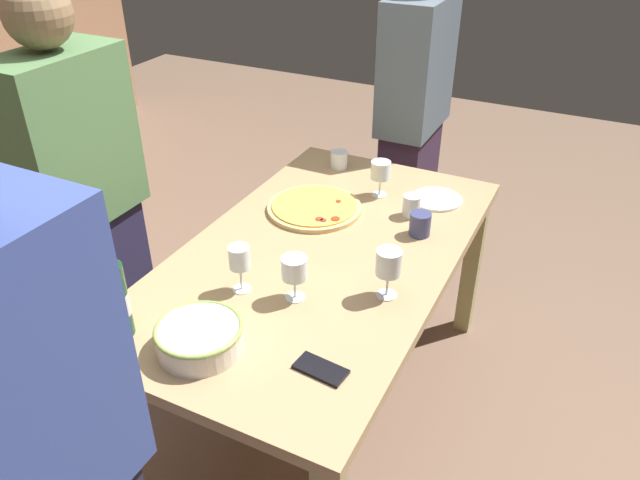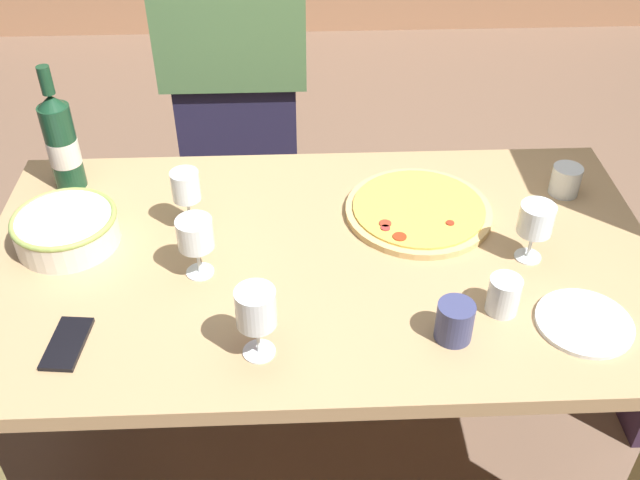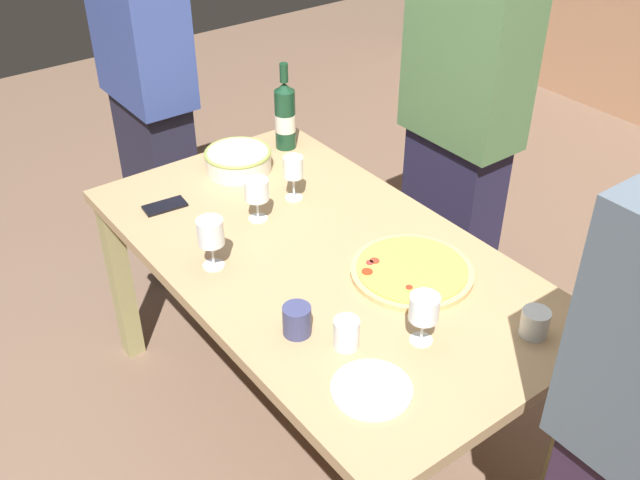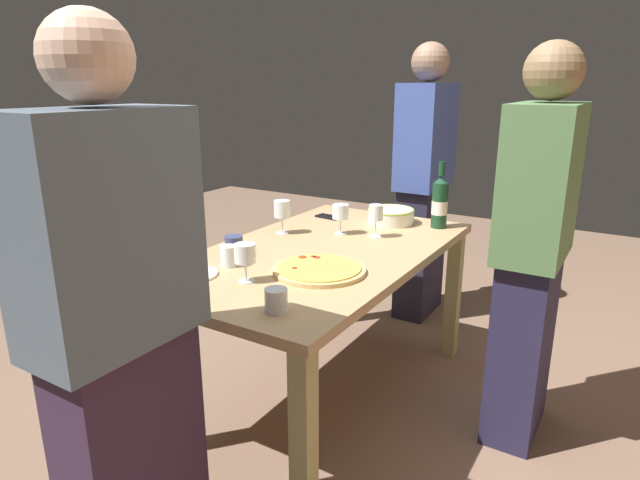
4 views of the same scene
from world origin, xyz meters
TOP-DOWN VIEW (x-y plane):
  - ground_plane at (0.00, 0.00)m, footprint 8.00×8.00m
  - dining_table at (0.00, 0.00)m, footprint 1.60×0.90m
  - pizza at (0.25, 0.15)m, footprint 0.37×0.37m
  - serving_bowl at (-0.60, 0.07)m, footprint 0.25×0.25m
  - wine_bottle at (-0.65, 0.32)m, footprint 0.08×0.08m
  - wine_glass_near_pizza at (-0.28, -0.05)m, footprint 0.08×0.08m
  - wine_glass_by_bottle at (0.49, -0.03)m, footprint 0.08×0.08m
  - wine_glass_far_left at (-0.14, -0.30)m, footprint 0.08×0.08m
  - wine_glass_far_right at (-0.31, 0.12)m, footprint 0.07×0.07m
  - cup_amber at (0.65, 0.23)m, footprint 0.08×0.08m
  - cup_ceramic at (0.26, -0.27)m, footprint 0.08×0.08m
  - cup_spare at (0.38, -0.20)m, footprint 0.07×0.07m
  - side_plate at (0.55, -0.25)m, footprint 0.20×0.20m
  - cell_phone at (-0.53, -0.27)m, footprint 0.08×0.15m
  - person_host at (-0.24, 0.86)m, footprint 0.46×0.24m
  - person_guest_left at (1.12, 0.06)m, footprint 0.45×0.24m
  - person_guest_right at (-1.21, 0.02)m, footprint 0.45×0.24m

SIDE VIEW (x-z plane):
  - ground_plane at x=0.00m, z-range 0.00..0.00m
  - dining_table at x=0.00m, z-range 0.28..1.03m
  - side_plate at x=0.55m, z-range 0.75..0.76m
  - cell_phone at x=-0.53m, z-range 0.75..0.76m
  - pizza at x=0.25m, z-range 0.75..0.77m
  - cup_amber at x=0.65m, z-range 0.75..0.83m
  - cup_spare at x=0.38m, z-range 0.75..0.84m
  - serving_bowl at x=-0.60m, z-range 0.75..0.83m
  - cup_ceramic at x=0.26m, z-range 0.75..0.84m
  - person_host at x=-0.24m, z-range 0.00..1.62m
  - person_guest_left at x=1.12m, z-range 0.01..1.64m
  - wine_glass_by_bottle at x=0.49m, z-range 0.78..0.93m
  - wine_glass_near_pizza at x=-0.28m, z-range 0.78..0.93m
  - person_guest_right at x=-1.21m, z-range 0.01..1.71m
  - wine_glass_far_right at x=-0.31m, z-range 0.78..0.94m
  - wine_glass_far_left at x=-0.14m, z-range 0.78..0.95m
  - wine_bottle at x=-0.65m, z-range 0.71..1.05m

